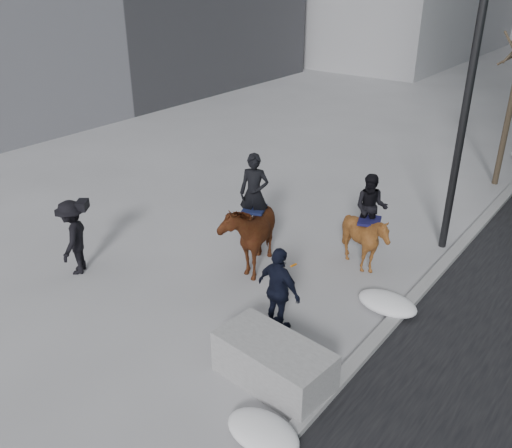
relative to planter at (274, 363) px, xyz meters
The scene contains 10 objects.
ground 2.36m from the planter, 153.71° to the left, with size 120.00×120.00×0.00m, color gray.
curb 11.08m from the planter, 85.28° to the left, with size 0.25×90.00×0.12m, color gray.
planter is the anchor object (origin of this frame).
tree_near 11.87m from the planter, 88.48° to the left, with size 1.20×1.20×4.96m, color #32291D, non-canonical shape.
mounted_left 4.03m from the planter, 133.53° to the left, with size 1.67×2.28×2.68m.
mounted_right 4.41m from the planter, 97.51° to the left, with size 1.58×1.67×2.27m.
feeder 1.56m from the planter, 122.27° to the left, with size 1.08×0.93×1.75m.
camera_crew 5.71m from the planter, behind, with size 1.20×1.30×1.75m.
lamppost 7.96m from the planter, 85.49° to the left, with size 0.25×0.89×9.09m.
snow_piles 5.70m from the planter, 83.85° to the left, with size 1.25×16.59×0.32m.
Camera 1 is at (6.19, -6.84, 6.47)m, focal length 38.00 mm.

